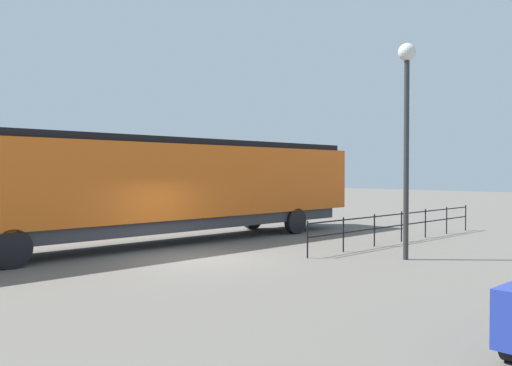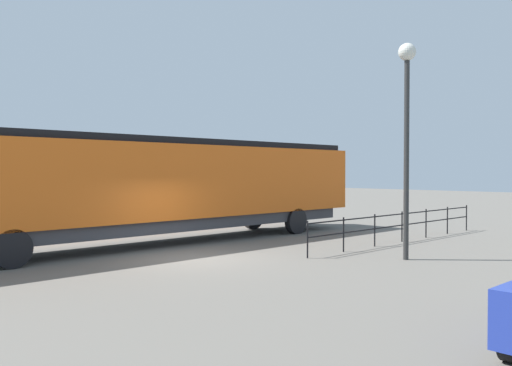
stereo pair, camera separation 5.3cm
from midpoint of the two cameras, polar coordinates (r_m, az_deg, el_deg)
name	(u,v)px [view 2 (the right image)]	position (r m, az deg, el deg)	size (l,w,h in m)	color
ground_plane	(194,259)	(16.63, -6.52, -8.07)	(120.00, 120.00, 0.00)	#666059
locomotive	(175,184)	(20.32, -8.63, -0.12)	(2.99, 18.40, 3.90)	orange
lamp_post	(407,107)	(16.91, 15.93, 7.87)	(0.53, 0.53, 6.57)	#2D2D2D
platform_fence	(402,222)	(21.11, 15.44, -4.06)	(0.05, 11.10, 1.16)	black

